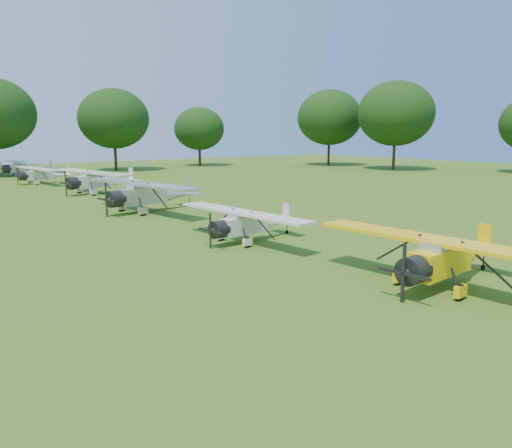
{
  "coord_description": "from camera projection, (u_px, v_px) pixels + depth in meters",
  "views": [
    {
      "loc": [
        -15.49,
        -17.55,
        5.72
      ],
      "look_at": [
        -1.16,
        1.06,
        1.4
      ],
      "focal_mm": 35.0,
      "sensor_mm": 36.0,
      "label": 1
    }
  ],
  "objects": [
    {
      "name": "tree_belt",
      "position": [
        342.0,
        85.0,
        24.82
      ],
      "size": [
        137.36,
        130.27,
        14.52
      ],
      "color": "black",
      "rests_on": "ground"
    },
    {
      "name": "aircraft_3",
      "position": [
        250.0,
        221.0,
        26.49
      ],
      "size": [
        5.8,
        9.24,
        1.82
      ],
      "rotation": [
        0.0,
        0.0,
        0.09
      ],
      "color": "silver",
      "rests_on": "ground"
    },
    {
      "name": "aircraft_2",
      "position": [
        447.0,
        255.0,
        18.76
      ],
      "size": [
        6.49,
        10.34,
        2.03
      ],
      "rotation": [
        0.0,
        0.0,
        0.07
      ],
      "color": "yellow",
      "rests_on": "ground"
    },
    {
      "name": "aircraft_7",
      "position": [
        26.0,
        167.0,
        66.41
      ],
      "size": [
        6.76,
        10.77,
        2.12
      ],
      "rotation": [
        0.0,
        0.0,
        0.07
      ],
      "color": "silver",
      "rests_on": "ground"
    },
    {
      "name": "aircraft_4",
      "position": [
        149.0,
        193.0,
        36.46
      ],
      "size": [
        7.58,
        12.03,
        2.36
      ],
      "rotation": [
        0.0,
        0.0,
        0.14
      ],
      "color": "silver",
      "rests_on": "ground"
    },
    {
      "name": "ground",
      "position": [
        288.0,
        253.0,
        24.0
      ],
      "size": [
        160.0,
        160.0,
        0.0
      ],
      "primitive_type": "plane",
      "color": "#375916",
      "rests_on": "ground"
    },
    {
      "name": "aircraft_6",
      "position": [
        43.0,
        173.0,
        56.67
      ],
      "size": [
        6.21,
        9.87,
        1.94
      ],
      "rotation": [
        0.0,
        0.0,
        0.11
      ],
      "color": "silver",
      "rests_on": "ground"
    },
    {
      "name": "aircraft_5",
      "position": [
        99.0,
        179.0,
        47.48
      ],
      "size": [
        7.45,
        11.79,
        2.32
      ],
      "rotation": [
        0.0,
        0.0,
        0.17
      ],
      "color": "silver",
      "rests_on": "ground"
    }
  ]
}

